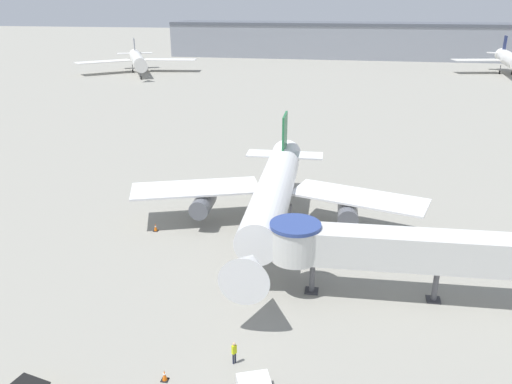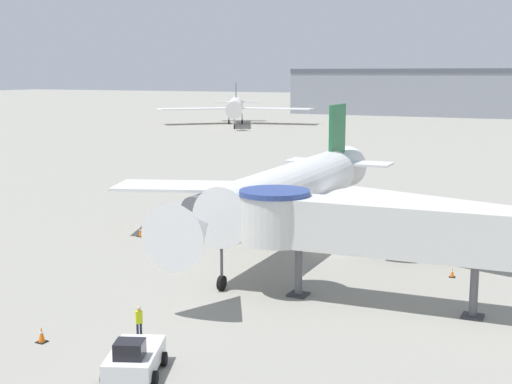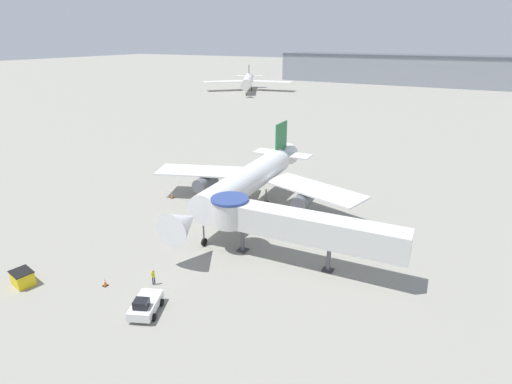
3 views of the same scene
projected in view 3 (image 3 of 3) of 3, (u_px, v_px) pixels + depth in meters
name	position (u px, v px, depth m)	size (l,w,h in m)	color
ground_plane	(268.00, 212.00, 54.56)	(800.00, 800.00, 0.00)	gray
main_airplane	(249.00, 180.00, 53.79)	(31.61, 31.33, 10.12)	white
jet_bridge	(290.00, 224.00, 40.95)	(20.86, 4.38, 6.11)	silver
pushback_tug_white	(145.00, 305.00, 34.37)	(3.23, 4.16, 1.82)	silver
service_container_yellow	(23.00, 278.00, 38.29)	(2.42, 2.07, 1.48)	yellow
traffic_cone_apron_front	(105.00, 282.00, 38.24)	(0.47, 0.47, 0.77)	black
traffic_cone_starboard_wing	(328.00, 234.00, 47.70)	(0.37, 0.37, 0.62)	black
traffic_cone_port_wing	(172.00, 196.00, 59.09)	(0.51, 0.51, 0.84)	black
ground_crew_marshaller	(153.00, 276.00, 38.24)	(0.34, 0.36, 1.65)	#1E2338
background_jet_gray_tail	(248.00, 81.00, 173.18)	(36.88, 35.95, 10.36)	white
terminal_building	(425.00, 70.00, 196.16)	(144.18, 22.45, 14.17)	gray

